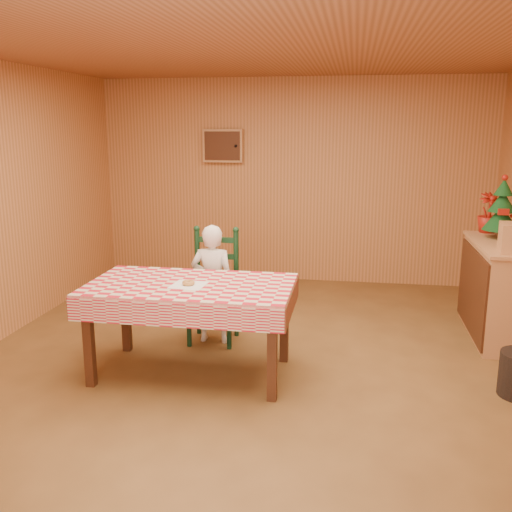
# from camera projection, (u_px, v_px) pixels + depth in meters

# --- Properties ---
(ground) EXTENTS (6.00, 6.00, 0.00)m
(ground) POSITION_uv_depth(u_px,v_px,m) (252.00, 372.00, 4.75)
(ground) COLOR brown
(ground) RESTS_ON ground
(cabin_walls) EXTENTS (5.10, 6.05, 2.65)m
(cabin_walls) POSITION_uv_depth(u_px,v_px,m) (262.00, 147.00, 4.85)
(cabin_walls) COLOR #C27C46
(cabin_walls) RESTS_ON ground
(dining_table) EXTENTS (1.66, 0.96, 0.77)m
(dining_table) POSITION_uv_depth(u_px,v_px,m) (191.00, 293.00, 4.59)
(dining_table) COLOR #482413
(dining_table) RESTS_ON ground
(ladder_chair) EXTENTS (0.44, 0.40, 1.08)m
(ladder_chair) POSITION_uv_depth(u_px,v_px,m) (214.00, 288.00, 5.39)
(ladder_chair) COLOR black
(ladder_chair) RESTS_ON ground
(seated_child) EXTENTS (0.41, 0.27, 1.12)m
(seated_child) POSITION_uv_depth(u_px,v_px,m) (213.00, 284.00, 5.32)
(seated_child) COLOR white
(seated_child) RESTS_ON ground
(napkin) EXTENTS (0.28, 0.28, 0.00)m
(napkin) POSITION_uv_depth(u_px,v_px,m) (189.00, 285.00, 4.52)
(napkin) COLOR white
(napkin) RESTS_ON dining_table
(donut) EXTENTS (0.11, 0.11, 0.03)m
(donut) POSITION_uv_depth(u_px,v_px,m) (188.00, 283.00, 4.52)
(donut) COLOR #C58946
(donut) RESTS_ON napkin
(shelf_unit) EXTENTS (0.54, 1.24, 0.93)m
(shelf_unit) POSITION_uv_depth(u_px,v_px,m) (500.00, 291.00, 5.45)
(shelf_unit) COLOR tan
(shelf_unit) RESTS_ON ground
(christmas_tree) EXTENTS (0.34, 0.34, 0.62)m
(christmas_tree) POSITION_uv_depth(u_px,v_px,m) (502.00, 210.00, 5.52)
(christmas_tree) COLOR #482413
(christmas_tree) RESTS_ON shelf_unit
(flower_arrangement) EXTENTS (0.30, 0.30, 0.41)m
(flower_arrangement) POSITION_uv_depth(u_px,v_px,m) (489.00, 213.00, 5.83)
(flower_arrangement) COLOR #9E190E
(flower_arrangement) RESTS_ON shelf_unit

